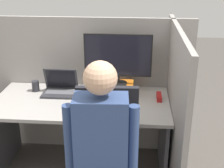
% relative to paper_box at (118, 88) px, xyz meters
% --- Properties ---
extents(cubicle_panel_back, '(2.08, 0.05, 1.40)m').
position_rel_paper_box_xyz_m(cubicle_panel_back, '(-0.32, 0.19, -0.07)').
color(cubicle_panel_back, gray).
rests_on(cubicle_panel_back, ground).
extents(cubicle_panel_right, '(0.04, 1.42, 1.40)m').
position_rel_paper_box_xyz_m(cubicle_panel_right, '(0.50, -0.29, -0.07)').
color(cubicle_panel_right, gray).
rests_on(cubicle_panel_right, ground).
extents(desk, '(1.58, 0.77, 0.73)m').
position_rel_paper_box_xyz_m(desk, '(-0.32, -0.21, -0.22)').
color(desk, '#9E9993').
rests_on(desk, ground).
extents(paper_box, '(0.29, 0.25, 0.09)m').
position_rel_paper_box_xyz_m(paper_box, '(0.00, 0.00, 0.00)').
color(paper_box, orange).
rests_on(paper_box, desk).
extents(monitor, '(0.62, 0.18, 0.47)m').
position_rel_paper_box_xyz_m(monitor, '(0.00, 0.00, 0.30)').
color(monitor, black).
rests_on(monitor, paper_box).
extents(laptop, '(0.32, 0.23, 0.24)m').
position_rel_paper_box_xyz_m(laptop, '(-0.54, -0.06, 0.00)').
color(laptop, '#2D2D33').
rests_on(laptop, desk).
extents(mouse, '(0.07, 0.04, 0.04)m').
position_rel_paper_box_xyz_m(mouse, '(-0.28, -0.27, -0.02)').
color(mouse, gray).
rests_on(mouse, desk).
extents(stapler, '(0.04, 0.15, 0.04)m').
position_rel_paper_box_xyz_m(stapler, '(0.38, -0.12, -0.02)').
color(stapler, '#A31919').
rests_on(stapler, desk).
extents(carrot_toy, '(0.04, 0.14, 0.04)m').
position_rel_paper_box_xyz_m(carrot_toy, '(0.05, -0.46, -0.03)').
color(carrot_toy, orange).
rests_on(carrot_toy, desk).
extents(office_chair, '(0.53, 0.56, 1.10)m').
position_rel_paper_box_xyz_m(office_chair, '(-0.03, -0.90, -0.23)').
color(office_chair, black).
rests_on(office_chair, ground).
extents(person, '(0.48, 0.42, 1.36)m').
position_rel_paper_box_xyz_m(person, '(-0.04, -1.05, 0.02)').
color(person, black).
rests_on(person, ground).
extents(pen_cup, '(0.07, 0.07, 0.10)m').
position_rel_paper_box_xyz_m(pen_cup, '(-0.79, -0.03, 0.01)').
color(pen_cup, '#28282D').
rests_on(pen_cup, desk).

